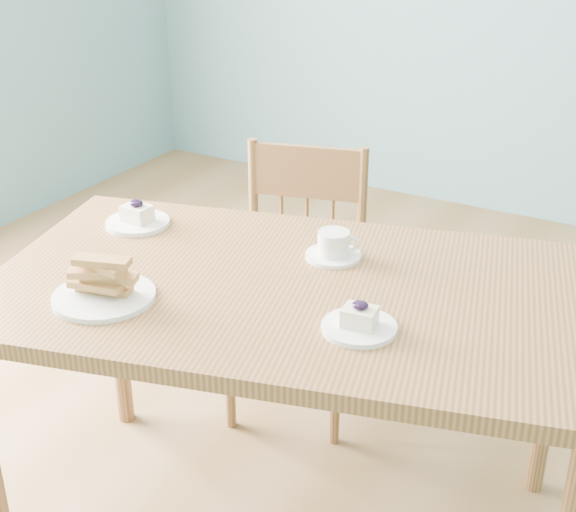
{
  "coord_description": "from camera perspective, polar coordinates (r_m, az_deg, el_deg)",
  "views": [
    {
      "loc": [
        0.54,
        -1.39,
        1.58
      ],
      "look_at": [
        -0.29,
        0.07,
        0.78
      ],
      "focal_mm": 50.0,
      "sensor_mm": 36.0,
      "label": 1
    }
  ],
  "objects": [
    {
      "name": "dining_table",
      "position": [
        1.86,
        0.18,
        -4.02
      ],
      "size": [
        1.53,
        1.12,
        0.74
      ],
      "rotation": [
        0.0,
        0.0,
        0.26
      ],
      "color": "#9E623B",
      "rests_on": "ground"
    },
    {
      "name": "biscotti_plate",
      "position": [
        1.79,
        -13.04,
        -2.05
      ],
      "size": [
        0.22,
        0.22,
        0.1
      ],
      "rotation": [
        0.0,
        0.0,
        0.3
      ],
      "color": "white",
      "rests_on": "dining_table"
    },
    {
      "name": "cheesecake_plate_near",
      "position": [
        1.64,
        5.09,
        -4.75
      ],
      "size": [
        0.16,
        0.16,
        0.07
      ],
      "rotation": [
        0.0,
        0.0,
        0.12
      ],
      "color": "white",
      "rests_on": "dining_table"
    },
    {
      "name": "cheesecake_plate_far",
      "position": [
        2.16,
        -10.66,
        2.62
      ],
      "size": [
        0.17,
        0.17,
        0.07
      ],
      "rotation": [
        0.0,
        0.0,
        -0.04
      ],
      "color": "white",
      "rests_on": "dining_table"
    },
    {
      "name": "room",
      "position": [
        1.51,
        8.64,
        16.42
      ],
      "size": [
        5.01,
        5.01,
        2.71
      ],
      "color": "olive",
      "rests_on": "ground"
    },
    {
      "name": "dining_chair",
      "position": [
        2.49,
        0.66,
        -1.93
      ],
      "size": [
        0.47,
        0.46,
        0.84
      ],
      "rotation": [
        0.0,
        0.0,
        0.27
      ],
      "color": "#9E623B",
      "rests_on": "ground"
    },
    {
      "name": "coffee_cup",
      "position": [
        1.94,
        3.29,
        0.67
      ],
      "size": [
        0.14,
        0.14,
        0.07
      ],
      "rotation": [
        0.0,
        0.0,
        0.43
      ],
      "color": "white",
      "rests_on": "dining_table"
    }
  ]
}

